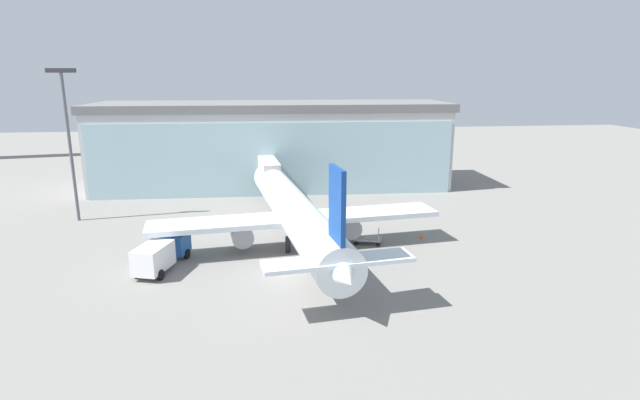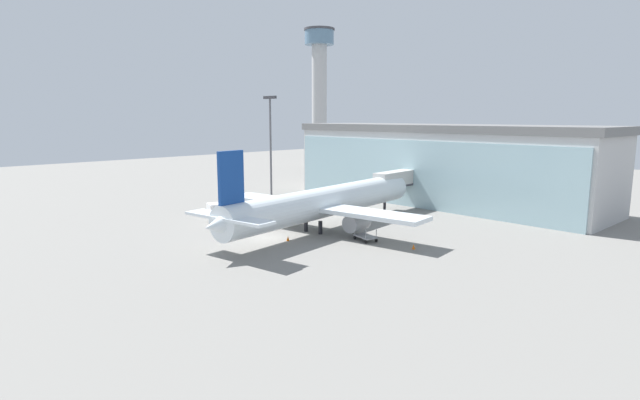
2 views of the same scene
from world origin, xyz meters
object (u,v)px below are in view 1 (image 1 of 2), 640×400
at_px(baggage_cart, 368,239).
at_px(jet_bridge, 268,168).
at_px(airplane, 295,212).
at_px(safety_cone_nose, 314,267).
at_px(safety_cone_wingtip, 421,236).
at_px(apron_light_mast, 68,132).
at_px(catering_truck, 161,253).

bearing_deg(baggage_cart, jet_bridge, 131.38).
height_order(jet_bridge, airplane, airplane).
bearing_deg(safety_cone_nose, safety_cone_wingtip, 30.46).
bearing_deg(jet_bridge, apron_light_mast, 103.02).
bearing_deg(safety_cone_wingtip, baggage_cart, -171.84).
height_order(airplane, baggage_cart, airplane).
bearing_deg(catering_truck, safety_cone_wingtip, -60.93).
height_order(jet_bridge, apron_light_mast, apron_light_mast).
height_order(airplane, catering_truck, airplane).
xyz_separation_m(apron_light_mast, catering_truck, (12.77, -17.10, -9.13)).
bearing_deg(safety_cone_nose, apron_light_mast, 144.26).
height_order(jet_bridge, safety_cone_wingtip, jet_bridge).
distance_m(apron_light_mast, baggage_cart, 36.46).
bearing_deg(airplane, catering_truck, 105.12).
bearing_deg(baggage_cart, safety_cone_wingtip, 23.49).
distance_m(jet_bridge, apron_light_mast, 24.80).
bearing_deg(safety_cone_wingtip, apron_light_mast, 163.14).
height_order(airplane, safety_cone_nose, airplane).
relative_size(jet_bridge, baggage_cart, 3.97).
distance_m(apron_light_mast, safety_cone_nose, 34.13).
bearing_deg(jet_bridge, safety_cone_nose, -177.37).
xyz_separation_m(safety_cone_nose, safety_cone_wingtip, (12.34, 7.26, 0.00)).
bearing_deg(catering_truck, airplane, -50.16).
height_order(apron_light_mast, safety_cone_nose, apron_light_mast).
xyz_separation_m(jet_bridge, apron_light_mast, (-22.88, -7.42, 6.04)).
bearing_deg(baggage_cart, catering_truck, -151.98).
bearing_deg(safety_cone_wingtip, catering_truck, -168.35).
height_order(apron_light_mast, safety_cone_wingtip, apron_light_mast).
relative_size(airplane, baggage_cart, 12.29).
xyz_separation_m(baggage_cart, safety_cone_nose, (-6.28, -6.39, -0.23)).
distance_m(safety_cone_nose, safety_cone_wingtip, 14.32).
height_order(jet_bridge, baggage_cart, jet_bridge).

